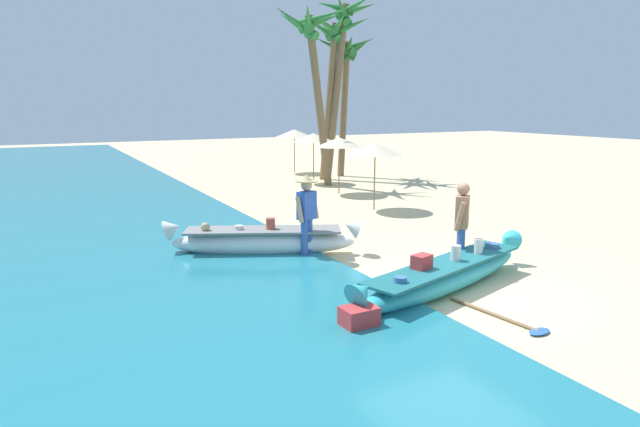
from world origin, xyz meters
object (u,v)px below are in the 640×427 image
object	(u,v)px
boat_cyan_foreground	(446,275)
person_vendor_hatted	(307,211)
cooler_box	(359,319)
palm_tree_tall_inland	(343,38)
palm_tree_mid_cluster	(311,43)
palm_tree_far_behind	(334,46)
palm_tree_leaning_seaward	(345,61)
boat_white_midground	(263,241)
paddle	(508,320)
person_tourist_customer	(462,223)

from	to	relation	value
boat_cyan_foreground	person_vendor_hatted	xyz separation A→B (m)	(-1.18, 2.76, 0.70)
person_vendor_hatted	cooler_box	xyz separation A→B (m)	(-0.96, -3.52, -0.79)
palm_tree_tall_inland	palm_tree_mid_cluster	bearing A→B (deg)	-146.45
palm_tree_far_behind	cooler_box	distance (m)	16.18
person_vendor_hatted	palm_tree_leaning_seaward	distance (m)	13.39
boat_cyan_foreground	palm_tree_far_behind	size ratio (longest dim) A/B	0.71
palm_tree_leaning_seaward	palm_tree_far_behind	distance (m)	1.19
palm_tree_mid_cluster	palm_tree_far_behind	world-z (taller)	palm_tree_far_behind
palm_tree_tall_inland	palm_tree_leaning_seaward	world-z (taller)	palm_tree_tall_inland
boat_white_midground	palm_tree_tall_inland	world-z (taller)	palm_tree_tall_inland
boat_cyan_foreground	palm_tree_far_behind	xyz separation A→B (m)	(5.01, 12.85, 4.96)
boat_cyan_foreground	boat_white_midground	xyz separation A→B (m)	(-1.86, 3.37, 0.04)
cooler_box	paddle	xyz separation A→B (m)	(2.04, -0.68, -0.15)
boat_white_midground	paddle	size ratio (longest dim) A/B	2.28
paddle	boat_white_midground	bearing A→B (deg)	110.09
palm_tree_leaning_seaward	palm_tree_far_behind	size ratio (longest dim) A/B	0.91
palm_tree_leaning_seaward	palm_tree_far_behind	xyz separation A→B (m)	(-0.88, -0.64, 0.48)
person_vendor_hatted	person_tourist_customer	xyz separation A→B (m)	(2.04, -2.12, -0.04)
boat_cyan_foreground	paddle	xyz separation A→B (m)	(-0.10, -1.44, -0.23)
boat_cyan_foreground	person_tourist_customer	distance (m)	1.26
paddle	palm_tree_leaning_seaward	bearing A→B (deg)	68.11
palm_tree_leaning_seaward	cooler_box	xyz separation A→B (m)	(-8.04, -14.25, -4.56)
palm_tree_leaning_seaward	palm_tree_mid_cluster	size ratio (longest dim) A/B	0.91
person_vendor_hatted	palm_tree_mid_cluster	bearing A→B (deg)	62.64
palm_tree_far_behind	cooler_box	world-z (taller)	palm_tree_far_behind
person_tourist_customer	palm_tree_tall_inland	size ratio (longest dim) A/B	0.23
person_vendor_hatted	palm_tree_leaning_seaward	xyz separation A→B (m)	(7.08, 10.73, 3.77)
palm_tree_leaning_seaward	cooler_box	size ratio (longest dim) A/B	12.21
palm_tree_tall_inland	palm_tree_far_behind	bearing A→B (deg)	160.94
boat_white_midground	palm_tree_tall_inland	xyz separation A→B (m)	(7.22, 9.36, 5.24)
person_vendor_hatted	palm_tree_far_behind	xyz separation A→B (m)	(6.20, 10.08, 4.25)
person_tourist_customer	palm_tree_tall_inland	bearing A→B (deg)	69.58
boat_white_midground	palm_tree_far_behind	bearing A→B (deg)	54.03
palm_tree_far_behind	palm_tree_tall_inland	bearing A→B (deg)	-19.06
boat_cyan_foreground	boat_white_midground	bearing A→B (deg)	118.91
cooler_box	paddle	world-z (taller)	cooler_box
cooler_box	person_vendor_hatted	bearing A→B (deg)	72.83
palm_tree_tall_inland	cooler_box	xyz separation A→B (m)	(-7.50, -13.49, -5.37)
person_vendor_hatted	palm_tree_mid_cluster	size ratio (longest dim) A/B	0.26
person_tourist_customer	cooler_box	xyz separation A→B (m)	(-3.00, -1.41, -0.76)
palm_tree_leaning_seaward	boat_cyan_foreground	bearing A→B (deg)	-113.61
palm_tree_tall_inland	palm_tree_leaning_seaward	xyz separation A→B (m)	(0.54, 0.76, -0.80)
person_tourist_customer	palm_tree_mid_cluster	size ratio (longest dim) A/B	0.26
palm_tree_mid_cluster	paddle	world-z (taller)	palm_tree_mid_cluster
boat_white_midground	cooler_box	bearing A→B (deg)	-93.92
palm_tree_leaning_seaward	palm_tree_mid_cluster	distance (m)	3.43
boat_cyan_foreground	person_vendor_hatted	distance (m)	3.08
person_vendor_hatted	person_tourist_customer	world-z (taller)	person_vendor_hatted
paddle	palm_tree_mid_cluster	bearing A→B (deg)	75.28
boat_cyan_foreground	person_vendor_hatted	size ratio (longest dim) A/B	2.70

